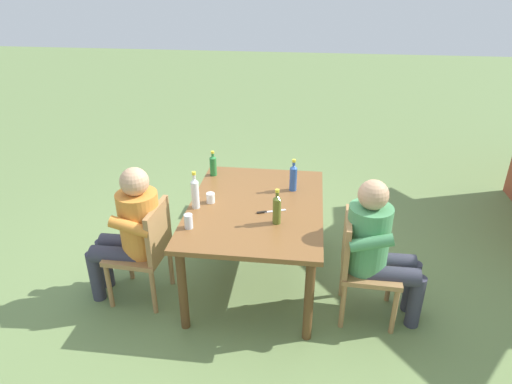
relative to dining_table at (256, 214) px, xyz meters
name	(u,v)px	position (x,y,z in m)	size (l,w,h in m)	color
ground_plane	(256,278)	(0.00, 0.00, -0.66)	(24.00, 24.00, 0.00)	#6B844C
dining_table	(256,214)	(0.00, 0.00, 0.00)	(1.49, 1.10, 0.75)	brown
chair_far_right	(360,262)	(0.33, 0.85, -0.18)	(0.46, 0.46, 0.87)	#A37547
chair_near_right	(146,247)	(0.34, -0.85, -0.18)	(0.47, 0.47, 0.87)	#A37547
person_in_white_shirt	(378,245)	(0.34, 0.96, -0.01)	(0.47, 0.61, 1.18)	#4C935B
person_in_plaid_shirt	(131,228)	(0.34, -0.96, -0.01)	(0.47, 0.61, 1.18)	orange
bottle_olive	(277,209)	(0.27, 0.19, 0.21)	(0.06, 0.06, 0.29)	#566623
bottle_clear	(195,192)	(0.10, -0.48, 0.22)	(0.06, 0.06, 0.32)	white
bottle_green	(213,165)	(-0.54, -0.47, 0.19)	(0.06, 0.06, 0.24)	#287A38
bottle_blue	(293,177)	(-0.32, 0.29, 0.21)	(0.06, 0.06, 0.29)	#2D56A3
cup_glass	(188,221)	(0.42, -0.46, 0.14)	(0.06, 0.06, 0.11)	silver
cup_white	(211,198)	(0.00, -0.38, 0.13)	(0.07, 0.07, 0.08)	white
table_knife	(269,212)	(0.11, 0.12, 0.09)	(0.10, 0.23, 0.01)	silver
backpack_by_near_side	(226,194)	(-1.25, -0.50, -0.47)	(0.32, 0.23, 0.41)	black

